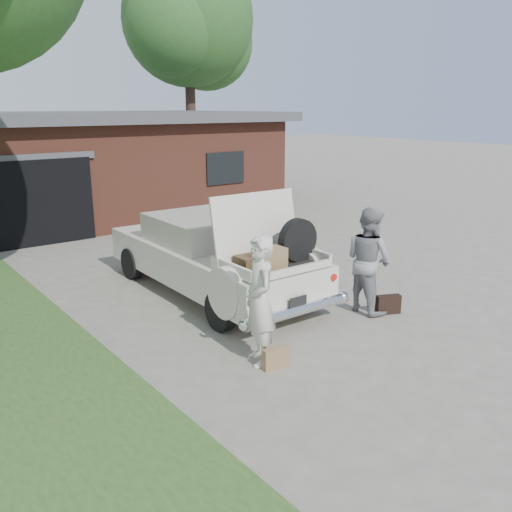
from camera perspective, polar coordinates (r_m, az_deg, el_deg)
ground at (r=8.85m, az=2.40°, el=-7.71°), size 90.00×90.00×0.00m
house at (r=18.83m, az=-18.48°, el=9.19°), size 12.80×7.80×3.30m
tree_right at (r=25.41m, az=-6.97°, el=22.82°), size 6.48×5.63×9.89m
sedan at (r=10.35m, az=-4.66°, el=0.14°), size 2.10×5.15×2.11m
woman_left at (r=7.43m, az=0.34°, el=-4.74°), size 0.64×0.78×1.83m
woman_right at (r=9.54m, az=11.74°, el=-0.43°), size 0.75×0.94×1.84m
suitcase_left at (r=7.56m, az=2.09°, el=-10.68°), size 0.40×0.17×0.30m
suitcase_right at (r=9.70m, az=13.75°, el=-4.97°), size 0.45×0.30×0.33m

